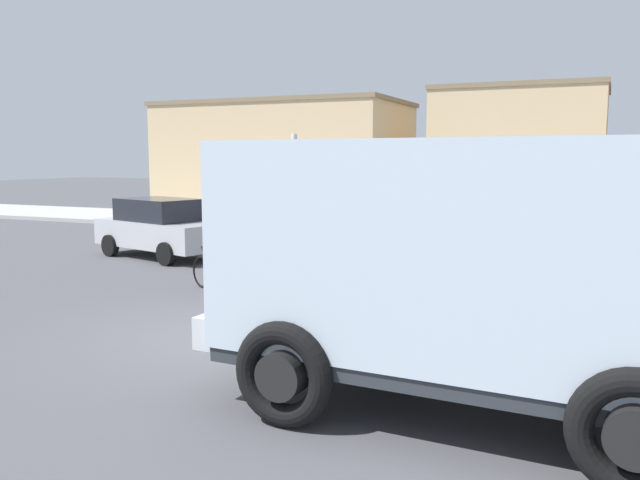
{
  "coord_description": "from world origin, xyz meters",
  "views": [
    {
      "loc": [
        5.36,
        -8.56,
        2.73
      ],
      "look_at": [
        0.48,
        2.5,
        1.2
      ],
      "focal_mm": 36.9,
      "sensor_mm": 36.0,
      "label": 1
    }
  ],
  "objects_px": {
    "car_red_near": "(464,223)",
    "pedestrian_near_kerb": "(271,215)",
    "car_far_side": "(162,227)",
    "traffic_light_pole": "(296,189)",
    "cyclist": "(216,250)",
    "truck_foreground": "(473,259)"
  },
  "relations": [
    {
      "from": "car_red_near",
      "to": "car_far_side",
      "type": "bearing_deg",
      "value": -147.32
    },
    {
      "from": "car_far_side",
      "to": "pedestrian_near_kerb",
      "type": "xyz_separation_m",
      "value": [
        1.02,
        4.47,
        0.03
      ]
    },
    {
      "from": "pedestrian_near_kerb",
      "to": "cyclist",
      "type": "bearing_deg",
      "value": -69.68
    },
    {
      "from": "car_red_near",
      "to": "car_far_side",
      "type": "xyz_separation_m",
      "value": [
        -7.29,
        -4.68,
        0.0
      ]
    },
    {
      "from": "traffic_light_pole",
      "to": "car_far_side",
      "type": "bearing_deg",
      "value": 156.76
    },
    {
      "from": "cyclist",
      "to": "car_red_near",
      "type": "distance_m",
      "value": 8.75
    },
    {
      "from": "car_far_side",
      "to": "car_red_near",
      "type": "bearing_deg",
      "value": 32.68
    },
    {
      "from": "traffic_light_pole",
      "to": "pedestrian_near_kerb",
      "type": "xyz_separation_m",
      "value": [
        -4.16,
        6.69,
        -1.22
      ]
    },
    {
      "from": "cyclist",
      "to": "pedestrian_near_kerb",
      "type": "height_order",
      "value": "cyclist"
    },
    {
      "from": "cyclist",
      "to": "traffic_light_pole",
      "type": "xyz_separation_m",
      "value": [
        1.24,
        1.18,
        1.2
      ]
    },
    {
      "from": "car_far_side",
      "to": "pedestrian_near_kerb",
      "type": "bearing_deg",
      "value": 77.2
    },
    {
      "from": "truck_foreground",
      "to": "car_red_near",
      "type": "relative_size",
      "value": 1.38
    },
    {
      "from": "car_red_near",
      "to": "pedestrian_near_kerb",
      "type": "relative_size",
      "value": 2.48
    },
    {
      "from": "traffic_light_pole",
      "to": "car_red_near",
      "type": "height_order",
      "value": "traffic_light_pole"
    },
    {
      "from": "pedestrian_near_kerb",
      "to": "car_far_side",
      "type": "bearing_deg",
      "value": -102.8
    },
    {
      "from": "cyclist",
      "to": "pedestrian_near_kerb",
      "type": "distance_m",
      "value": 8.39
    },
    {
      "from": "truck_foreground",
      "to": "cyclist",
      "type": "distance_m",
      "value": 7.39
    },
    {
      "from": "cyclist",
      "to": "traffic_light_pole",
      "type": "distance_m",
      "value": 2.09
    },
    {
      "from": "car_far_side",
      "to": "traffic_light_pole",
      "type": "bearing_deg",
      "value": -23.24
    },
    {
      "from": "truck_foreground",
      "to": "traffic_light_pole",
      "type": "bearing_deg",
      "value": 130.84
    },
    {
      "from": "cyclist",
      "to": "car_red_near",
      "type": "relative_size",
      "value": 0.43
    },
    {
      "from": "traffic_light_pole",
      "to": "car_far_side",
      "type": "xyz_separation_m",
      "value": [
        -5.17,
        2.22,
        -1.25
      ]
    }
  ]
}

